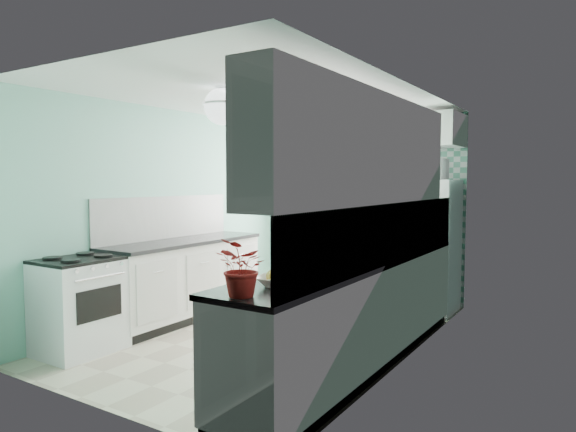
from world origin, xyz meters
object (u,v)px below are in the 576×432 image
Objects in this scene: sink at (403,248)px; fruit_bowl at (278,281)px; ceiling_light at (223,106)px; microwave at (427,169)px; fridge at (426,246)px; stove at (80,304)px; potted_plant at (243,268)px.

fruit_bowl is (-0.00, -2.41, 0.05)m from sink.
microwave is at bearing 67.06° from ceiling_light.
microwave is (-0.09, 3.52, 0.80)m from fruit_bowl.
stove is at bearing -127.03° from fridge.
stove is (-2.31, -3.32, -0.36)m from fridge.
fruit_bowl is 0.60× the size of microwave.
microwave is at bearing 91.32° from potted_plant.
sink is 1.48× the size of potted_plant.
microwave is (0.00, 0.00, 0.95)m from fridge.
fridge is at bearing 55.10° from stove.
microwave reaches higher than fruit_bowl.
ceiling_light reaches higher than sink.
potted_plant is (-0.00, -2.78, 0.19)m from sink.
ceiling_light is 3.22m from fridge.
microwave is (-0.09, 3.90, 0.66)m from potted_plant.
sink is 1.91× the size of fruit_bowl.
potted_plant is (2.40, -0.58, 0.65)m from stove.
potted_plant is (1.20, -1.28, -1.20)m from ceiling_light.
ceiling_light is 0.97× the size of potted_plant.
stove is 1.67× the size of sink.
stove is 1.91× the size of microwave.
fruit_bowl is 3.61m from microwave.
fridge is at bearing 91.47° from fruit_bowl.
fridge is 4.59× the size of potted_plant.
fridge is 1.85× the size of stove.
fridge is at bearing 52.70° from microwave.
fridge is 0.95m from microwave.
ceiling_light is 0.75× the size of microwave.
sink is (0.09, -1.12, 0.11)m from fridge.
potted_plant is at bearing -90.88° from fridge.
sink is 1.41m from microwave.
stove is at bearing 166.34° from potted_plant.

